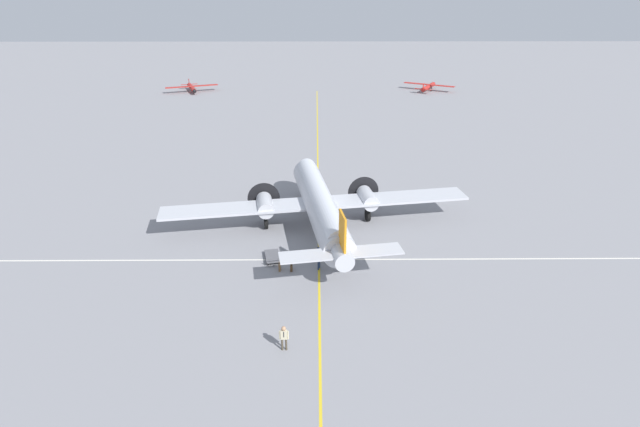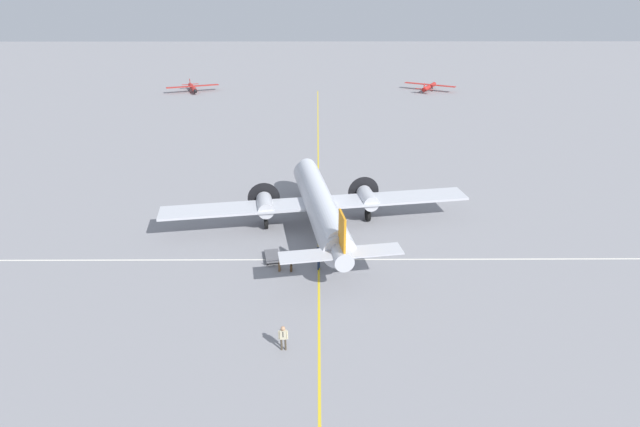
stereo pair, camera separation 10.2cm
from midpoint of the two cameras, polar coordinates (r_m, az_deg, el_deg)
The scene contains 11 objects.
ground_plane at distance 42.33m, azimuth -0.07°, elevation -1.95°, with size 300.00×300.00×0.00m, color gray.
apron_line_eastwest at distance 42.32m, azimuth -0.24°, elevation -1.94°, with size 120.00×0.16×0.01m.
apron_line_northsouth at distance 38.01m, azimuth -0.02°, elevation -5.28°, with size 0.16×120.00×0.01m.
airliner_main at distance 41.63m, azimuth -0.16°, elevation 1.29°, with size 19.16×26.35×5.55m.
crew_foreground at distance 29.04m, azimuth -4.25°, elevation -13.75°, with size 0.26×0.56×1.64m.
passenger_boarding at distance 36.31m, azimuth -0.22°, elevation -4.85°, with size 0.57×0.37×1.74m.
suitcase_near_door at distance 36.60m, azimuth -3.36°, elevation -6.21°, with size 0.42×0.16×0.49m.
suitcase_upright_spare at distance 36.64m, azimuth -4.71°, elevation -6.08°, with size 0.42×0.15×0.65m.
baggage_cart at distance 38.05m, azimuth -5.52°, elevation -4.90°, with size 2.25×1.41×0.56m.
light_aircraft_distant at distance 101.59m, azimuth -14.46°, elevation 13.75°, with size 7.37×9.56×1.92m.
light_aircraft_taxiing at distance 102.10m, azimuth 12.28°, elevation 14.01°, with size 7.28×9.25×1.94m.
Camera 1 is at (37.77, -0.29, 19.10)m, focal length 28.00 mm.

